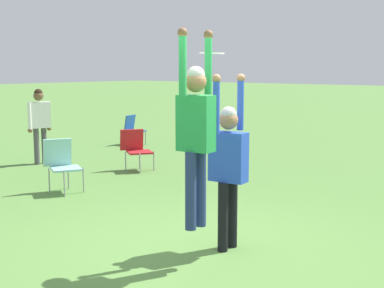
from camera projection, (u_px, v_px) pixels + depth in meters
name	position (u px, v px, depth m)	size (l,w,h in m)	color
ground_plane	(191.00, 252.00, 6.36)	(120.00, 120.00, 0.00)	#56843D
person_jumping	(196.00, 125.00, 5.65)	(0.54, 0.40, 2.12)	navy
person_defending	(228.00, 158.00, 6.31)	(0.60, 0.46, 2.10)	black
frisbee	(212.00, 53.00, 5.90)	(0.28, 0.28, 0.02)	white
camping_chair_0	(133.00, 128.00, 15.15)	(0.56, 0.60, 0.84)	gray
camping_chair_1	(62.00, 162.00, 9.35)	(0.66, 0.73, 0.94)	gray
camping_chair_3	(136.00, 147.00, 11.36)	(0.69, 0.76, 0.87)	gray
person_spectator_near	(39.00, 119.00, 12.04)	(0.62, 0.35, 1.70)	#4C4C51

